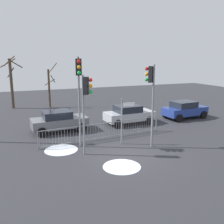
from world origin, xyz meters
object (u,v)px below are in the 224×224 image
(direction_sign_post, at_px, (123,119))
(car_grey_trailing, at_px, (59,121))
(traffic_light_mid_right, at_px, (79,83))
(traffic_light_foreground_left, at_px, (151,87))
(traffic_light_rear_right, at_px, (86,97))
(bare_tree_centre, at_px, (49,87))
(car_silver_mid, at_px, (129,114))
(car_blue_far, at_px, (184,109))
(bare_tree_left, at_px, (11,81))

(direction_sign_post, height_order, car_grey_trailing, direction_sign_post)
(traffic_light_mid_right, xyz_separation_m, traffic_light_foreground_left, (3.73, -1.41, -0.29))
(traffic_light_rear_right, height_order, direction_sign_post, traffic_light_rear_right)
(traffic_light_foreground_left, relative_size, bare_tree_centre, 1.04)
(car_grey_trailing, height_order, car_silver_mid, same)
(car_grey_trailing, relative_size, car_silver_mid, 1.00)
(car_grey_trailing, bearing_deg, car_silver_mid, -2.21)
(car_blue_far, relative_size, car_grey_trailing, 1.02)
(traffic_light_mid_right, xyz_separation_m, car_blue_far, (10.15, 3.57, -2.99))
(bare_tree_left, bearing_deg, bare_tree_centre, -16.14)
(traffic_light_foreground_left, bearing_deg, direction_sign_post, 95.74)
(traffic_light_foreground_left, xyz_separation_m, car_silver_mid, (1.21, 5.13, -2.70))
(car_blue_far, height_order, bare_tree_left, bare_tree_left)
(direction_sign_post, height_order, car_blue_far, direction_sign_post)
(direction_sign_post, xyz_separation_m, bare_tree_centre, (-2.17, 13.23, 0.55))
(car_blue_far, distance_m, car_silver_mid, 5.21)
(bare_tree_centre, bearing_deg, direction_sign_post, -80.69)
(direction_sign_post, bearing_deg, traffic_light_rear_right, -144.18)
(car_grey_trailing, bearing_deg, car_blue_far, -2.97)
(traffic_light_foreground_left, bearing_deg, bare_tree_centre, 59.27)
(traffic_light_rear_right, height_order, traffic_light_mid_right, traffic_light_mid_right)
(car_blue_far, height_order, car_silver_mid, same)
(traffic_light_mid_right, distance_m, traffic_light_foreground_left, 4.00)
(traffic_light_mid_right, height_order, bare_tree_centre, traffic_light_mid_right)
(traffic_light_foreground_left, relative_size, car_grey_trailing, 1.23)
(bare_tree_centre, bearing_deg, traffic_light_rear_right, -91.32)
(traffic_light_foreground_left, xyz_separation_m, bare_tree_centre, (-3.40, 14.27, -1.35))
(traffic_light_rear_right, height_order, car_grey_trailing, traffic_light_rear_right)
(car_silver_mid, bearing_deg, traffic_light_rear_right, -136.92)
(traffic_light_mid_right, bearing_deg, direction_sign_post, -177.61)
(traffic_light_rear_right, relative_size, bare_tree_centre, 0.93)
(traffic_light_foreground_left, xyz_separation_m, direction_sign_post, (-1.23, 1.03, -1.90))
(traffic_light_foreground_left, distance_m, bare_tree_left, 16.83)
(car_blue_far, height_order, car_grey_trailing, same)
(traffic_light_rear_right, distance_m, traffic_light_mid_right, 1.38)
(traffic_light_rear_right, xyz_separation_m, traffic_light_foreground_left, (3.72, -0.19, 0.35))
(traffic_light_rear_right, bearing_deg, car_silver_mid, 172.35)
(traffic_light_mid_right, distance_m, bare_tree_centre, 12.96)
(car_blue_far, height_order, bare_tree_centre, bare_tree_centre)
(bare_tree_left, bearing_deg, car_grey_trailing, -74.96)
(bare_tree_centre, bearing_deg, car_grey_trailing, -95.31)
(car_silver_mid, relative_size, bare_tree_centre, 0.84)
(direction_sign_post, height_order, car_silver_mid, direction_sign_post)
(car_silver_mid, bearing_deg, direction_sign_post, -122.71)
(traffic_light_rear_right, distance_m, bare_tree_centre, 14.12)
(bare_tree_left, bearing_deg, traffic_light_foreground_left, -65.49)
(car_grey_trailing, xyz_separation_m, car_silver_mid, (5.45, -0.01, 0.00))
(car_blue_far, relative_size, bare_tree_left, 0.74)
(traffic_light_rear_right, bearing_deg, traffic_light_mid_right, -142.22)
(car_grey_trailing, bearing_deg, traffic_light_foreground_left, -52.56)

